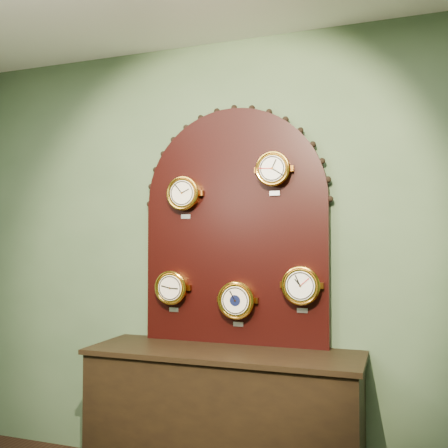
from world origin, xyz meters
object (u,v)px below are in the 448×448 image
at_px(display_board, 234,218).
at_px(tide_clock, 301,285).
at_px(roman_clock, 184,194).
at_px(hygrometer, 172,288).
at_px(shop_counter, 223,423).
at_px(arabic_clock, 273,169).
at_px(barometer, 237,300).

relative_size(display_board, tide_clock, 5.38).
height_order(roman_clock, hygrometer, roman_clock).
distance_m(shop_counter, arabic_clock, 1.55).
bearing_deg(arabic_clock, tide_clock, -0.15).
relative_size(shop_counter, display_board, 1.05).
height_order(shop_counter, arabic_clock, arabic_clock).
height_order(arabic_clock, barometer, arabic_clock).
relative_size(hygrometer, tide_clock, 0.96).
xyz_separation_m(shop_counter, display_board, (0.00, 0.22, 1.23)).
height_order(display_board, arabic_clock, display_board).
relative_size(hygrometer, barometer, 0.95).
bearing_deg(hygrometer, display_board, 9.30).
bearing_deg(roman_clock, display_board, 11.64).
bearing_deg(tide_clock, arabic_clock, 179.85).
bearing_deg(barometer, display_board, 118.96).
bearing_deg(arabic_clock, hygrometer, -179.99).
xyz_separation_m(arabic_clock, barometer, (-0.24, -0.00, -0.81)).
distance_m(shop_counter, display_board, 1.25).
bearing_deg(arabic_clock, roman_clock, -179.98).
xyz_separation_m(hygrometer, barometer, (0.44, -0.00, -0.06)).
relative_size(roman_clock, hygrometer, 1.01).
height_order(display_board, tide_clock, display_board).
bearing_deg(barometer, roman_clock, 179.93).
bearing_deg(hygrometer, tide_clock, -0.02).
height_order(shop_counter, display_board, display_board).
xyz_separation_m(roman_clock, barometer, (0.36, -0.00, -0.68)).
bearing_deg(barometer, tide_clock, 0.03).
bearing_deg(shop_counter, tide_clock, 19.16).
distance_m(arabic_clock, barometer, 0.84).
relative_size(roman_clock, barometer, 0.96).
relative_size(display_board, roman_clock, 5.58).
bearing_deg(shop_counter, roman_clock, 154.57).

